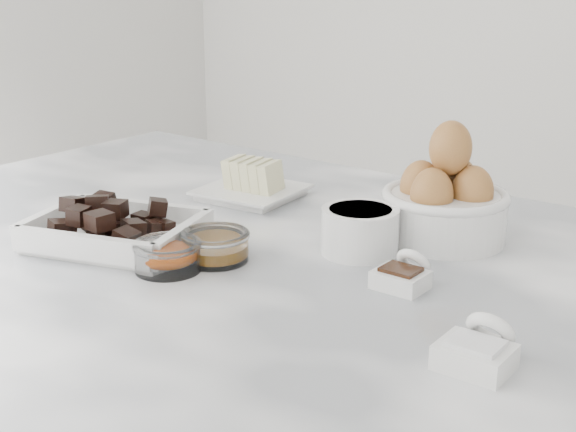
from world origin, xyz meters
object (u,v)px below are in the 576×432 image
object	(u,v)px
zest_bowl	(168,255)
salt_spoon	(479,349)
chocolate_dish	(115,227)
egg_bowl	(445,202)
sugar_ramekin	(360,229)
honey_bowl	(215,245)
butter_plate	(250,184)
vanilla_spoon	(404,274)

from	to	relation	value
zest_bowl	salt_spoon	size ratio (longest dim) A/B	1.05
chocolate_dish	salt_spoon	world-z (taller)	chocolate_dish
zest_bowl	salt_spoon	bearing A→B (deg)	1.40
chocolate_dish	egg_bowl	size ratio (longest dim) A/B	1.50
chocolate_dish	salt_spoon	bearing A→B (deg)	-1.34
zest_bowl	salt_spoon	distance (m)	0.36
sugar_ramekin	honey_bowl	world-z (taller)	sugar_ramekin
sugar_ramekin	zest_bowl	world-z (taller)	sugar_ramekin
butter_plate	vanilla_spoon	bearing A→B (deg)	-23.96
chocolate_dish	zest_bowl	world-z (taller)	chocolate_dish
sugar_ramekin	chocolate_dish	bearing A→B (deg)	-147.59
honey_bowl	zest_bowl	distance (m)	0.06
butter_plate	honey_bowl	distance (m)	0.25
butter_plate	vanilla_spoon	world-z (taller)	butter_plate
honey_bowl	vanilla_spoon	bearing A→B (deg)	17.45
butter_plate	egg_bowl	distance (m)	0.30
salt_spoon	sugar_ramekin	bearing A→B (deg)	143.77
chocolate_dish	sugar_ramekin	world-z (taller)	sugar_ramekin
egg_bowl	salt_spoon	distance (m)	0.32
butter_plate	vanilla_spoon	size ratio (longest dim) A/B	2.27
egg_bowl	honey_bowl	xyz separation A→B (m)	(-0.17, -0.22, -0.03)
chocolate_dish	zest_bowl	bearing A→B (deg)	-10.30
salt_spoon	chocolate_dish	bearing A→B (deg)	178.66
salt_spoon	egg_bowl	bearing A→B (deg)	122.72
butter_plate	zest_bowl	xyz separation A→B (m)	(0.11, -0.27, -0.00)
vanilla_spoon	salt_spoon	xyz separation A→B (m)	(0.14, -0.11, 0.00)
butter_plate	egg_bowl	bearing A→B (deg)	1.30
sugar_ramekin	zest_bowl	size ratio (longest dim) A/B	1.16
sugar_ramekin	vanilla_spoon	distance (m)	0.11
egg_bowl	vanilla_spoon	size ratio (longest dim) A/B	2.42
vanilla_spoon	sugar_ramekin	bearing A→B (deg)	148.42
zest_bowl	vanilla_spoon	world-z (taller)	vanilla_spoon
sugar_ramekin	egg_bowl	size ratio (longest dim) A/B	0.59
zest_bowl	honey_bowl	bearing A→B (deg)	69.62
chocolate_dish	egg_bowl	xyz separation A→B (m)	(0.30, 0.26, 0.03)
egg_bowl	vanilla_spoon	bearing A→B (deg)	-76.98
zest_bowl	vanilla_spoon	bearing A→B (deg)	27.72
butter_plate	zest_bowl	world-z (taller)	butter_plate
chocolate_dish	sugar_ramekin	xyz separation A→B (m)	(0.24, 0.15, 0.01)
zest_bowl	salt_spoon	world-z (taller)	salt_spoon
egg_bowl	zest_bowl	xyz separation A→B (m)	(-0.19, -0.28, -0.03)
honey_bowl	vanilla_spoon	world-z (taller)	vanilla_spoon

